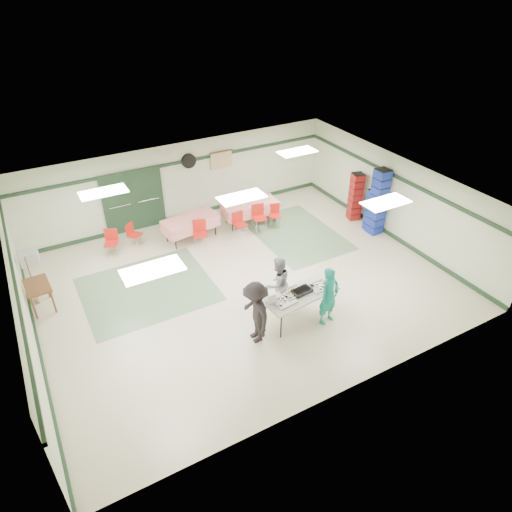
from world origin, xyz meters
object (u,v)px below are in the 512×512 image
volunteer_grey (278,284)px  crate_stack_red (355,197)px  chair_loose_b (111,240)px  office_printer (29,257)px  dining_table_a (250,208)px  chair_b (239,221)px  crate_stack_blue_b (372,210)px  serving_table (300,295)px  volunteer_dark (256,313)px  volunteer_teal (329,296)px  chair_loose_a (133,233)px  chair_c (274,213)px  printer_table (38,288)px  dining_table_b (191,223)px  crate_stack_blue_a (378,202)px  broom (31,278)px  chair_a (259,215)px  chair_d (200,231)px

volunteer_grey → crate_stack_red: size_ratio=0.90×
chair_loose_b → office_printer: size_ratio=1.82×
dining_table_a → crate_stack_red: crate_stack_red is taller
volunteer_grey → chair_b: (0.84, 3.82, -0.25)m
crate_stack_blue_b → serving_table: bearing=-150.5°
volunteer_grey → volunteer_dark: volunteer_dark is taller
volunteer_teal → chair_loose_a: bearing=106.1°
chair_c → chair_loose_a: size_ratio=1.00×
chair_loose_a → crate_stack_red: 7.57m
volunteer_teal → chair_c: bearing=61.8°
crate_stack_red → printer_table: bearing=179.4°
volunteer_grey → dining_table_b: volunteer_grey is taller
volunteer_grey → crate_stack_blue_a: bearing=-168.1°
crate_stack_blue_a → crate_stack_red: bearing=90.0°
volunteer_dark → chair_loose_a: bearing=-162.1°
chair_loose_b → broom: 2.71m
dining_table_b → broom: bearing=-176.6°
crate_stack_blue_b → office_printer: (-10.30, 2.15, 0.20)m
crate_stack_blue_b → broom: 10.48m
volunteer_teal → office_printer: size_ratio=3.37×
chair_a → crate_stack_blue_a: size_ratio=0.41×
serving_table → chair_a: (1.31, 4.46, -0.16)m
serving_table → chair_a: 4.65m
chair_a → broom: broom is taller
volunteer_dark → chair_a: volunteer_dark is taller
office_printer → crate_stack_blue_a: bearing=-7.9°
dining_table_b → chair_c: 2.88m
serving_table → dining_table_b: bearing=94.0°
chair_d → chair_loose_b: (-2.57, 0.85, -0.02)m
dining_table_b → chair_loose_a: size_ratio=2.38×
chair_loose_a → broom: 3.42m
chair_d → chair_loose_b: size_ratio=1.04×
serving_table → office_printer: 7.42m
volunteer_teal → volunteer_grey: 1.36m
chair_b → crate_stack_blue_b: size_ratio=0.57×
volunteer_dark → chair_d: 4.64m
volunteer_dark → volunteer_grey: bearing=130.5°
chair_d → crate_stack_blue_a: bearing=0.5°
volunteer_grey → office_printer: size_ratio=3.23×
serving_table → chair_loose_a: bearing=109.9°
volunteer_dark → crate_stack_red: 6.99m
volunteer_teal → chair_loose_b: volunteer_teal is taller
office_printer → crate_stack_red: bearing=-2.0°
chair_loose_a → crate_stack_blue_a: crate_stack_blue_a is taller
chair_a → printer_table: 7.06m
chair_d → crate_stack_red: (5.43, -0.95, 0.30)m
volunteer_grey → crate_stack_blue_b: bearing=-166.1°
chair_loose_a → volunteer_teal: bearing=-102.7°
chair_b → crate_stack_red: 4.17m
dining_table_a → broom: bearing=-167.2°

